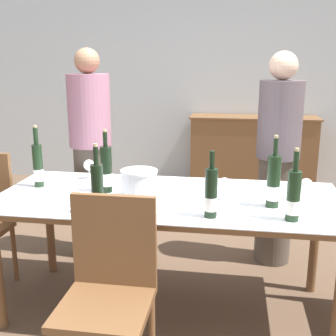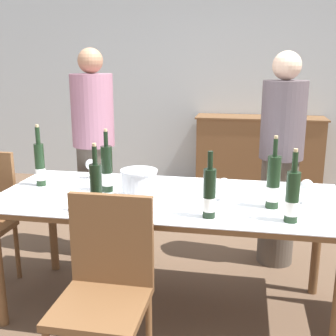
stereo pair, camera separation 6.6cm
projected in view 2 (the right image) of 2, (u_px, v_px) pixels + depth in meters
The scene contains 17 objects.
ground_plane at pixel (168, 307), 2.77m from camera, with size 12.00×12.00×0.00m, color brown.
back_wall at pixel (212, 75), 5.30m from camera, with size 8.00×0.10×2.80m.
sideboard_cabinet at pixel (258, 154), 5.14m from camera, with size 1.53×0.46×0.93m.
dining_table at pixel (168, 207), 2.60m from camera, with size 2.11×0.92×0.77m.
ice_bucket at pixel (139, 183), 2.52m from camera, with size 0.22×0.22×0.18m.
wine_bottle_0 at pixel (292, 198), 2.14m from camera, with size 0.07×0.07×0.38m.
wine_bottle_1 at pixel (96, 190), 2.26m from camera, with size 0.07×0.07×0.39m.
wine_bottle_2 at pixel (40, 165), 2.77m from camera, with size 0.06×0.06×0.41m.
wine_bottle_3 at pixel (107, 170), 2.65m from camera, with size 0.07×0.07×0.40m.
wine_bottle_4 at pixel (273, 184), 2.35m from camera, with size 0.08×0.08×0.41m.
wine_bottle_5 at pixel (209, 194), 2.21m from camera, with size 0.07×0.07×0.36m.
wine_glass_0 at pixel (224, 185), 2.47m from camera, with size 0.08×0.08×0.14m.
wine_glass_1 at pixel (307, 187), 2.42m from camera, with size 0.08×0.08×0.15m.
wine_glass_2 at pixel (91, 165), 2.96m from camera, with size 0.08×0.08×0.14m.
chair_near_front at pixel (106, 281), 2.01m from camera, with size 0.42×0.42×0.95m.
person_host at pixel (94, 155), 3.37m from camera, with size 0.33×0.33×1.67m.
person_guest_left at pixel (281, 161), 3.22m from camera, with size 0.33×0.33×1.65m.
Camera 2 is at (0.45, -2.42, 1.57)m, focal length 45.00 mm.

